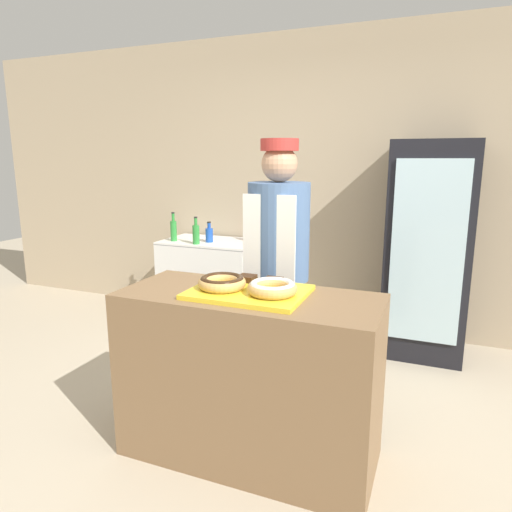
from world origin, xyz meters
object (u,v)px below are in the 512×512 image
(donut_chocolate_glaze, at_px, (222,282))
(bottle_red, at_px, (250,233))
(bottle_green, at_px, (174,230))
(bottle_green_b, at_px, (196,233))
(donut_light_glaze, at_px, (272,287))
(chest_freezer, at_px, (211,281))
(beverage_fridge, at_px, (428,251))
(brownie_back_left, at_px, (247,278))
(bottle_blue, at_px, (209,234))
(brownie_back_right, at_px, (273,281))
(baker_person, at_px, (278,268))
(serving_tray, at_px, (249,292))

(donut_chocolate_glaze, relative_size, bottle_red, 1.20)
(bottle_green, relative_size, bottle_green_b, 1.08)
(donut_light_glaze, xyz_separation_m, chest_freezer, (-1.29, 1.81, -0.56))
(donut_chocolate_glaze, distance_m, bottle_green_b, 1.92)
(bottle_green, height_order, bottle_red, bottle_green)
(donut_light_glaze, relative_size, beverage_fridge, 0.14)
(brownie_back_left, height_order, bottle_blue, bottle_blue)
(bottle_red, distance_m, bottle_blue, 0.39)
(brownie_back_left, relative_size, bottle_red, 0.44)
(brownie_back_left, distance_m, brownie_back_right, 0.15)
(chest_freezer, height_order, bottle_green, bottle_green)
(donut_chocolate_glaze, bearing_deg, bottle_green_b, 123.33)
(donut_chocolate_glaze, height_order, bottle_green_b, bottle_green_b)
(bottle_green, bearing_deg, donut_chocolate_glaze, -51.35)
(donut_chocolate_glaze, distance_m, beverage_fridge, 2.04)
(chest_freezer, bearing_deg, baker_person, -46.52)
(brownie_back_left, bearing_deg, baker_person, 88.78)
(donut_light_glaze, distance_m, brownie_back_left, 0.28)
(brownie_back_right, bearing_deg, serving_tray, -116.30)
(brownie_back_left, height_order, bottle_red, bottle_red)
(brownie_back_left, distance_m, baker_person, 0.49)
(donut_chocolate_glaze, bearing_deg, baker_person, 83.80)
(serving_tray, bearing_deg, beverage_fridge, 65.61)
(donut_light_glaze, xyz_separation_m, brownie_back_right, (-0.06, 0.18, -0.02))
(donut_light_glaze, distance_m, baker_person, 0.70)
(serving_tray, xyz_separation_m, brownie_back_right, (0.08, 0.15, 0.03))
(bottle_green_b, bearing_deg, donut_chocolate_glaze, -56.67)
(donut_chocolate_glaze, height_order, brownie_back_right, donut_chocolate_glaze)
(beverage_fridge, bearing_deg, donut_light_glaze, -110.35)
(bottle_red, bearing_deg, serving_tray, -67.48)
(donut_chocolate_glaze, height_order, donut_light_glaze, same)
(brownie_back_right, bearing_deg, bottle_green, 136.07)
(serving_tray, xyz_separation_m, baker_person, (-0.07, 0.64, -0.03))
(donut_light_glaze, bearing_deg, baker_person, 106.94)
(brownie_back_left, xyz_separation_m, bottle_green_b, (-1.12, 1.43, -0.04))
(donut_chocolate_glaze, bearing_deg, brownie_back_left, 70.93)
(serving_tray, xyz_separation_m, bottle_green, (-1.47, 1.65, -0.00))
(baker_person, bearing_deg, serving_tray, -84.18)
(serving_tray, bearing_deg, donut_chocolate_glaze, -169.30)
(serving_tray, xyz_separation_m, bottle_blue, (-1.13, 1.72, -0.04))
(donut_light_glaze, relative_size, bottle_green, 0.90)
(donut_chocolate_glaze, distance_m, bottle_red, 2.05)
(donut_chocolate_glaze, height_order, bottle_blue, bottle_blue)
(baker_person, xyz_separation_m, chest_freezer, (-1.09, 1.15, -0.49))
(bottle_red, bearing_deg, brownie_back_left, -67.82)
(donut_light_glaze, bearing_deg, bottle_green_b, 129.65)
(donut_light_glaze, relative_size, chest_freezer, 0.27)
(chest_freezer, xyz_separation_m, bottle_blue, (0.02, -0.07, 0.48))
(beverage_fridge, height_order, bottle_green, beverage_fridge)
(brownie_back_left, height_order, beverage_fridge, beverage_fridge)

